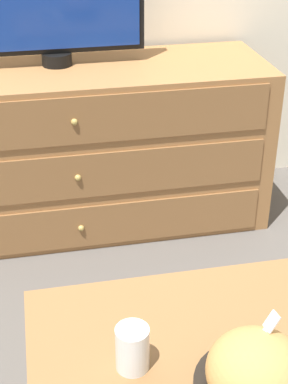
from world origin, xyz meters
TOP-DOWN VIEW (x-y plane):
  - ground_plane at (0.00, 0.00)m, footprint 12.00×12.00m
  - dresser at (0.10, -0.28)m, footprint 1.56×0.51m
  - tv at (0.07, -0.21)m, footprint 0.68×0.11m
  - takeout_bowl at (0.31, -1.75)m, footprint 0.23×0.23m
  - drink_cup at (0.11, -1.63)m, footprint 0.07×0.07m

SIDE VIEW (x-z plane):
  - ground_plane at x=0.00m, z-range 0.00..0.00m
  - dresser at x=0.10m, z-range 0.00..0.67m
  - drink_cup at x=0.11m, z-range 0.49..0.59m
  - takeout_bowl at x=0.31m, z-range 0.47..0.64m
  - tv at x=0.07m, z-range 0.68..1.13m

